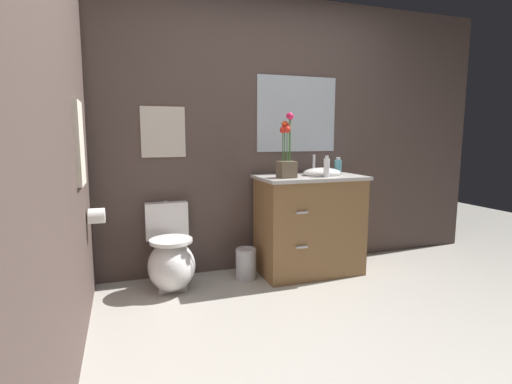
# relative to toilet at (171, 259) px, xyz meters

# --- Properties ---
(ground_plane) EXTENTS (9.63, 9.63, 0.00)m
(ground_plane) POSITION_rel_toilet_xyz_m (0.85, -1.30, -0.24)
(ground_plane) COLOR #B2ADA3
(wall_back) EXTENTS (4.50, 0.05, 2.50)m
(wall_back) POSITION_rel_toilet_xyz_m (1.05, 0.30, 1.01)
(wall_back) COLOR #4C3D38
(wall_back) RESTS_ON ground_plane
(wall_left) EXTENTS (0.05, 4.42, 2.50)m
(wall_left) POSITION_rel_toilet_xyz_m (-0.63, -0.83, 1.01)
(wall_left) COLOR #4C3D38
(wall_left) RESTS_ON ground_plane
(toilet) EXTENTS (0.38, 0.59, 0.69)m
(toilet) POSITION_rel_toilet_xyz_m (0.00, 0.00, 0.00)
(toilet) COLOR white
(toilet) RESTS_ON ground_plane
(vanity_cabinet) EXTENTS (0.94, 0.56, 1.07)m
(vanity_cabinet) POSITION_rel_toilet_xyz_m (1.25, -0.03, 0.22)
(vanity_cabinet) COLOR brown
(vanity_cabinet) RESTS_ON ground_plane
(flower_vase) EXTENTS (0.14, 0.14, 0.55)m
(flower_vase) POSITION_rel_toilet_xyz_m (0.98, -0.11, 0.83)
(flower_vase) COLOR brown
(flower_vase) RESTS_ON vanity_cabinet
(soap_bottle) EXTENTS (0.06, 0.06, 0.16)m
(soap_bottle) POSITION_rel_toilet_xyz_m (1.53, -0.03, 0.72)
(soap_bottle) COLOR teal
(soap_bottle) RESTS_ON vanity_cabinet
(lotion_bottle) EXTENTS (0.05, 0.05, 0.18)m
(lotion_bottle) POSITION_rel_toilet_xyz_m (1.33, -0.18, 0.74)
(lotion_bottle) COLOR white
(lotion_bottle) RESTS_ON vanity_cabinet
(trash_bin) EXTENTS (0.18, 0.18, 0.27)m
(trash_bin) POSITION_rel_toilet_xyz_m (0.65, -0.00, -0.11)
(trash_bin) COLOR #B7B7BC
(trash_bin) RESTS_ON ground_plane
(wall_poster) EXTENTS (0.37, 0.01, 0.43)m
(wall_poster) POSITION_rel_toilet_xyz_m (-0.00, 0.27, 1.04)
(wall_poster) COLOR beige
(wall_mirror) EXTENTS (0.80, 0.01, 0.70)m
(wall_mirror) POSITION_rel_toilet_xyz_m (1.24, 0.27, 1.21)
(wall_mirror) COLOR #B2BCC6
(hanging_towel) EXTENTS (0.03, 0.28, 0.52)m
(hanging_towel) POSITION_rel_toilet_xyz_m (-0.59, -0.50, 0.96)
(hanging_towel) COLOR beige
(toilet_paper_roll) EXTENTS (0.11, 0.11, 0.11)m
(toilet_paper_roll) POSITION_rel_toilet_xyz_m (-0.53, -0.20, 0.44)
(toilet_paper_roll) COLOR white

